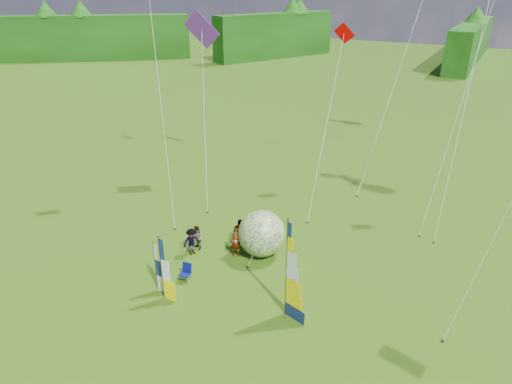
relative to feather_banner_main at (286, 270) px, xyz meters
The scene contains 17 objects.
ground 3.97m from the feather_banner_main, 115.23° to the right, with size 220.00×220.00×0.00m, color #4C8110.
treeline_ring 3.38m from the feather_banner_main, 115.23° to the right, with size 210.00×210.00×8.00m, color #206015, non-canonical shape.
feather_banner_main is the anchor object (origin of this frame).
side_banner_left 6.25m from the feather_banner_main, 162.17° to the right, with size 0.98×0.10×3.52m, color #FBDF00, non-canonical shape.
side_banner_far 6.88m from the feather_banner_main, 166.80° to the right, with size 0.85×0.10×2.84m, color white, non-canonical shape.
bol_inflatable 5.56m from the feather_banner_main, 130.60° to the left, with size 2.76×2.76×2.76m, color navy.
spectator_a 5.98m from the feather_banner_main, 145.77° to the left, with size 0.64×0.42×1.74m, color #66594C.
spectator_b 7.83m from the feather_banner_main, 159.24° to the left, with size 0.75×0.37×1.54m, color #66594C.
spectator_c 7.59m from the feather_banner_main, 163.40° to the left, with size 1.09×0.40×1.68m, color #66594C.
spectator_d 6.88m from the feather_banner_main, 139.76° to the left, with size 1.05×0.43×1.79m, color #66594C.
camp_chair 6.19m from the feather_banner_main, behind, with size 0.58×0.58×1.00m, color #050C4E, non-canonical shape.
kite_whale 19.16m from the feather_banner_main, 74.17° to the left, with size 3.63×17.12×18.12m, color black, non-canonical shape.
kite_rainbow_delta 15.53m from the feather_banner_main, 139.05° to the left, with size 8.68×10.58×13.77m, color #C73339, non-canonical shape.
small_kite_red 13.65m from the feather_banner_main, 104.08° to the left, with size 3.58×10.20×12.51m, color #C80000, non-canonical shape.
small_kite_orange 16.81m from the feather_banner_main, 71.19° to the left, with size 3.91×10.04×18.73m, color #FF4000, non-canonical shape.
small_kite_pink 14.94m from the feather_banner_main, 152.53° to the left, with size 7.60×7.73×16.98m, color #F22F6E, non-canonical shape.
small_kite_green 20.74m from the feather_banner_main, 90.93° to the left, with size 3.83×13.05×17.93m, color green, non-canonical shape.
Camera 1 is at (8.62, -13.23, 14.76)m, focal length 32.00 mm.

